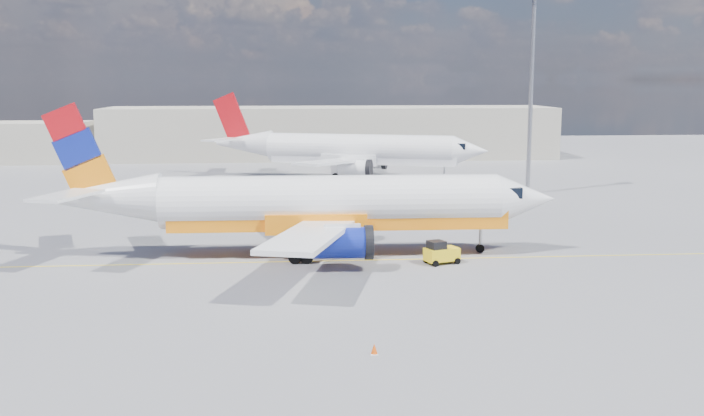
{
  "coord_description": "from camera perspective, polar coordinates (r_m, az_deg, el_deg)",
  "views": [
    {
      "loc": [
        -2.11,
        -49.37,
        12.28
      ],
      "look_at": [
        2.39,
        3.96,
        3.5
      ],
      "focal_mm": 40.0,
      "sensor_mm": 36.0,
      "label": 1
    }
  ],
  "objects": [
    {
      "name": "traffic_cone",
      "position": [
        36.0,
        1.63,
        -10.22
      ],
      "size": [
        0.36,
        0.36,
        0.5
      ],
      "color": "white",
      "rests_on": "ground"
    },
    {
      "name": "main_jet",
      "position": [
        55.01,
        -2.73,
        0.24
      ],
      "size": [
        35.78,
        28.32,
        10.85
      ],
      "rotation": [
        0.0,
        0.0,
        -0.02
      ],
      "color": "white",
      "rests_on": "ground"
    },
    {
      "name": "floodlight_mast",
      "position": [
        86.67,
        12.94,
        9.43
      ],
      "size": [
        1.56,
        1.56,
        21.36
      ],
      "color": "gray",
      "rests_on": "ground"
    },
    {
      "name": "second_jet",
      "position": [
        98.06,
        -0.07,
        4.22
      ],
      "size": [
        35.28,
        26.8,
        10.71
      ],
      "rotation": [
        0.0,
        0.0,
        -0.32
      ],
      "color": "white",
      "rests_on": "ground"
    },
    {
      "name": "gse_tug",
      "position": [
        53.21,
        6.48,
        -3.25
      ],
      "size": [
        2.53,
        2.05,
        1.6
      ],
      "rotation": [
        0.0,
        0.0,
        0.36
      ],
      "color": "black",
      "rests_on": "ground"
    },
    {
      "name": "taxi_line",
      "position": [
        53.83,
        -2.45,
        -3.87
      ],
      "size": [
        70.0,
        0.15,
        0.01
      ],
      "primitive_type": "cube",
      "color": "yellow",
      "rests_on": "ground"
    },
    {
      "name": "ground",
      "position": [
        50.92,
        -2.31,
        -4.65
      ],
      "size": [
        240.0,
        240.0,
        0.0
      ],
      "primitive_type": "plane",
      "color": "slate",
      "rests_on": "ground"
    },
    {
      "name": "terminal_main",
      "position": [
        124.85,
        -1.56,
        5.51
      ],
      "size": [
        70.0,
        14.0,
        8.0
      ],
      "primitive_type": "cube",
      "color": "beige",
      "rests_on": "ground"
    }
  ]
}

